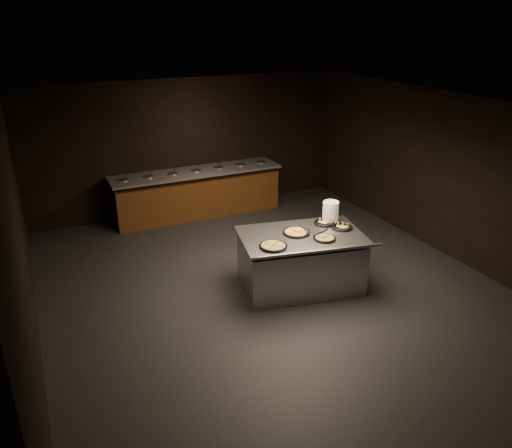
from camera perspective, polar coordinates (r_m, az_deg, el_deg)
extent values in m
cube|color=black|center=(8.20, 1.68, -7.30)|extent=(7.00, 8.00, 0.01)
cube|color=black|center=(7.19, 1.95, 13.17)|extent=(7.00, 8.00, 0.01)
cube|color=black|center=(11.13, -7.68, 8.84)|extent=(7.00, 0.01, 2.90)
cube|color=black|center=(4.78, 24.71, -13.48)|extent=(7.00, 0.01, 2.90)
cube|color=black|center=(6.85, -25.36, -2.38)|extent=(0.01, 8.00, 2.90)
cube|color=black|center=(9.61, 20.88, 5.26)|extent=(0.01, 8.00, 2.90)
cube|color=#562F14|center=(11.03, -6.70, 3.21)|extent=(3.60, 0.75, 0.85)
cube|color=#5D5E62|center=(10.86, -6.83, 5.93)|extent=(3.70, 0.83, 0.05)
cube|color=#351F0C|center=(11.17, -6.61, 1.34)|extent=(3.60, 0.69, 0.08)
cylinder|color=#A8AAAF|center=(10.50, -14.88, 4.74)|extent=(0.22, 0.22, 0.08)
cylinder|color=#5A7B31|center=(10.50, -14.89, 4.87)|extent=(0.19, 0.19, 0.02)
cylinder|color=black|center=(10.46, -14.76, 5.31)|extent=(0.04, 0.10, 0.19)
cylinder|color=#A8AAAF|center=(10.60, -12.14, 5.17)|extent=(0.22, 0.22, 0.08)
cylinder|color=#5A7B31|center=(10.59, -12.16, 5.30)|extent=(0.19, 0.19, 0.02)
cylinder|color=black|center=(10.55, -12.01, 5.73)|extent=(0.04, 0.10, 0.19)
cylinder|color=#A8AAAF|center=(10.72, -9.46, 5.57)|extent=(0.22, 0.22, 0.08)
cylinder|color=#5A7B31|center=(10.71, -9.47, 5.70)|extent=(0.19, 0.19, 0.02)
cylinder|color=black|center=(10.67, -9.31, 6.13)|extent=(0.04, 0.10, 0.19)
cylinder|color=#A8AAAF|center=(10.86, -6.84, 5.95)|extent=(0.22, 0.22, 0.08)
cylinder|color=#5A7B31|center=(10.85, -6.84, 6.08)|extent=(0.19, 0.19, 0.02)
cylinder|color=black|center=(10.82, -6.68, 6.50)|extent=(0.04, 0.10, 0.19)
cylinder|color=#A8AAAF|center=(11.02, -4.28, 6.31)|extent=(0.22, 0.22, 0.08)
cylinder|color=#5A7B31|center=(11.02, -4.29, 6.44)|extent=(0.19, 0.19, 0.02)
cylinder|color=black|center=(10.99, -4.11, 6.86)|extent=(0.04, 0.10, 0.19)
cylinder|color=#A8AAAF|center=(11.21, -1.80, 6.65)|extent=(0.22, 0.22, 0.08)
cylinder|color=#5A7B31|center=(11.20, -1.81, 6.77)|extent=(0.19, 0.19, 0.02)
cylinder|color=black|center=(11.17, -1.63, 7.18)|extent=(0.04, 0.10, 0.19)
cylinder|color=#A8AAAF|center=(11.42, 0.59, 6.96)|extent=(0.22, 0.22, 0.08)
cylinder|color=#5A7B31|center=(11.41, 0.59, 7.08)|extent=(0.19, 0.19, 0.02)
cylinder|color=black|center=(11.38, 0.77, 7.49)|extent=(0.04, 0.10, 0.19)
cube|color=#A8AAAF|center=(8.07, 5.11, -4.52)|extent=(2.03, 1.47, 0.83)
cube|color=#A8AAAF|center=(7.86, 5.23, -1.36)|extent=(2.12, 1.56, 0.04)
cylinder|color=#A8AAAF|center=(7.40, 7.57, -3.10)|extent=(1.89, 0.42, 0.04)
cylinder|color=white|center=(8.38, 8.53, 1.44)|extent=(0.27, 0.27, 0.33)
cylinder|color=black|center=(7.41, 1.98, -2.61)|extent=(0.40, 0.40, 0.01)
torus|color=black|center=(7.41, 1.98, -2.50)|extent=(0.43, 0.43, 0.04)
torus|color=olive|center=(7.41, 1.98, -2.48)|extent=(0.37, 0.37, 0.03)
cylinder|color=#AB9244|center=(7.41, 1.98, -2.50)|extent=(0.32, 0.32, 0.02)
cube|color=black|center=(7.40, 1.98, -2.43)|extent=(0.20, 0.26, 0.00)
cube|color=black|center=(7.40, 1.98, -2.43)|extent=(0.26, 0.20, 0.00)
cylinder|color=black|center=(7.89, 4.62, -1.04)|extent=(0.41, 0.41, 0.01)
torus|color=black|center=(7.88, 4.63, -0.93)|extent=(0.43, 0.43, 0.04)
torus|color=olive|center=(7.88, 4.63, -0.92)|extent=(0.37, 0.37, 0.03)
cylinder|color=#DF9A51|center=(7.88, 4.63, -0.93)|extent=(0.33, 0.33, 0.02)
cube|color=black|center=(7.88, 4.63, -0.87)|extent=(0.02, 0.33, 0.00)
cube|color=black|center=(7.88, 4.63, -0.87)|extent=(0.33, 0.02, 0.00)
cylinder|color=black|center=(8.30, 7.80, 0.07)|extent=(0.31, 0.31, 0.01)
torus|color=black|center=(8.29, 7.81, 0.17)|extent=(0.34, 0.34, 0.04)
cylinder|color=black|center=(7.73, 7.84, -1.69)|extent=(0.33, 0.33, 0.01)
torus|color=black|center=(7.73, 7.85, -1.59)|extent=(0.35, 0.35, 0.04)
torus|color=olive|center=(7.73, 7.85, -1.57)|extent=(0.29, 0.29, 0.03)
cylinder|color=#AB9244|center=(7.73, 7.85, -1.59)|extent=(0.25, 0.25, 0.02)
cube|color=black|center=(7.72, 7.85, -1.53)|extent=(0.19, 0.17, 0.00)
cube|color=black|center=(7.72, 7.85, -1.53)|extent=(0.17, 0.19, 0.00)
cylinder|color=black|center=(8.17, 9.79, -0.44)|extent=(0.31, 0.31, 0.01)
torus|color=black|center=(8.16, 9.80, -0.34)|extent=(0.33, 0.33, 0.04)
cube|color=#A8AAAF|center=(7.93, 4.56, -0.79)|extent=(0.13, 0.14, 0.00)
cylinder|color=black|center=(7.81, 5.54, -0.56)|extent=(0.08, 0.20, 0.14)
cylinder|color=#A8AAAF|center=(7.87, 5.04, -0.75)|extent=(0.05, 0.10, 0.08)
cube|color=#A8AAAF|center=(7.74, 8.68, -1.59)|extent=(0.15, 0.14, 0.00)
cylinder|color=black|center=(7.69, 7.42, -0.97)|extent=(0.20, 0.14, 0.15)
cylinder|color=#A8AAAF|center=(7.72, 8.05, -1.36)|extent=(0.10, 0.07, 0.09)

